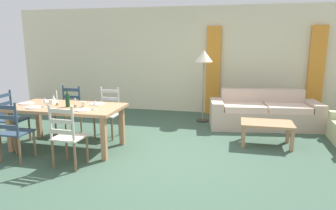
% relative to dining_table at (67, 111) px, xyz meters
% --- Properties ---
extents(ground_plane, '(9.60, 9.60, 0.02)m').
position_rel_dining_table_xyz_m(ground_plane, '(1.57, 0.00, -0.67)').
color(ground_plane, '#395442').
extents(wall_far, '(9.60, 0.16, 2.70)m').
position_rel_dining_table_xyz_m(wall_far, '(1.57, 3.30, 0.69)').
color(wall_far, beige).
rests_on(wall_far, ground_plane).
extents(curtain_panel_left, '(0.35, 0.08, 2.20)m').
position_rel_dining_table_xyz_m(curtain_panel_left, '(2.23, 3.16, 0.44)').
color(curtain_panel_left, orange).
rests_on(curtain_panel_left, ground_plane).
extents(curtain_panel_right, '(0.35, 0.08, 2.20)m').
position_rel_dining_table_xyz_m(curtain_panel_right, '(4.63, 3.16, 0.44)').
color(curtain_panel_right, orange).
rests_on(curtain_panel_right, ground_plane).
extents(dining_table, '(1.90, 0.96, 0.75)m').
position_rel_dining_table_xyz_m(dining_table, '(0.00, 0.00, 0.00)').
color(dining_table, tan).
rests_on(dining_table, ground_plane).
extents(dining_chair_near_left, '(0.43, 0.41, 0.96)m').
position_rel_dining_table_xyz_m(dining_chair_near_left, '(-0.49, -0.71, -0.19)').
color(dining_chair_near_left, '#314358').
rests_on(dining_chair_near_left, ground_plane).
extents(dining_chair_near_right, '(0.43, 0.42, 0.96)m').
position_rel_dining_table_xyz_m(dining_chair_near_right, '(0.45, -0.75, -0.19)').
color(dining_chair_near_right, beige).
rests_on(dining_chair_near_right, ground_plane).
extents(dining_chair_far_left, '(0.43, 0.41, 0.96)m').
position_rel_dining_table_xyz_m(dining_chair_far_left, '(-0.42, 0.77, -0.19)').
color(dining_chair_far_left, '#2D455D').
rests_on(dining_chair_far_left, ground_plane).
extents(dining_chair_far_right, '(0.43, 0.41, 0.96)m').
position_rel_dining_table_xyz_m(dining_chair_far_right, '(0.41, 0.76, -0.19)').
color(dining_chair_far_right, beige).
rests_on(dining_chair_far_right, ground_plane).
extents(dining_chair_head_west, '(0.40, 0.42, 0.96)m').
position_rel_dining_table_xyz_m(dining_chair_head_west, '(-1.13, -0.01, -0.19)').
color(dining_chair_head_west, '#2C4257').
rests_on(dining_chair_head_west, ground_plane).
extents(dinner_plate_near_left, '(0.24, 0.24, 0.02)m').
position_rel_dining_table_xyz_m(dinner_plate_near_left, '(-0.45, -0.25, 0.10)').
color(dinner_plate_near_left, white).
rests_on(dinner_plate_near_left, dining_table).
extents(fork_near_left, '(0.02, 0.17, 0.01)m').
position_rel_dining_table_xyz_m(fork_near_left, '(-0.60, -0.25, 0.09)').
color(fork_near_left, silver).
rests_on(fork_near_left, dining_table).
extents(dinner_plate_near_right, '(0.24, 0.24, 0.02)m').
position_rel_dining_table_xyz_m(dinner_plate_near_right, '(0.45, -0.25, 0.10)').
color(dinner_plate_near_right, white).
rests_on(dinner_plate_near_right, dining_table).
extents(fork_near_right, '(0.03, 0.17, 0.01)m').
position_rel_dining_table_xyz_m(fork_near_right, '(0.30, -0.25, 0.09)').
color(fork_near_right, silver).
rests_on(fork_near_right, dining_table).
extents(dinner_plate_far_left, '(0.24, 0.24, 0.02)m').
position_rel_dining_table_xyz_m(dinner_plate_far_left, '(-0.45, 0.25, 0.10)').
color(dinner_plate_far_left, white).
rests_on(dinner_plate_far_left, dining_table).
extents(fork_far_left, '(0.03, 0.17, 0.01)m').
position_rel_dining_table_xyz_m(fork_far_left, '(-0.60, 0.25, 0.09)').
color(fork_far_left, silver).
rests_on(fork_far_left, dining_table).
extents(dinner_plate_far_right, '(0.24, 0.24, 0.02)m').
position_rel_dining_table_xyz_m(dinner_plate_far_right, '(0.45, 0.25, 0.10)').
color(dinner_plate_far_right, white).
rests_on(dinner_plate_far_right, dining_table).
extents(fork_far_right, '(0.02, 0.17, 0.01)m').
position_rel_dining_table_xyz_m(fork_far_right, '(0.30, 0.25, 0.09)').
color(fork_far_right, silver).
rests_on(fork_far_right, dining_table).
extents(dinner_plate_head_west, '(0.24, 0.24, 0.02)m').
position_rel_dining_table_xyz_m(dinner_plate_head_west, '(-0.78, 0.00, 0.10)').
color(dinner_plate_head_west, white).
rests_on(dinner_plate_head_west, dining_table).
extents(fork_head_west, '(0.03, 0.17, 0.01)m').
position_rel_dining_table_xyz_m(fork_head_west, '(-0.93, 0.00, 0.09)').
color(fork_head_west, silver).
rests_on(fork_head_west, dining_table).
extents(wine_bottle, '(0.07, 0.07, 0.32)m').
position_rel_dining_table_xyz_m(wine_bottle, '(0.07, -0.05, 0.20)').
color(wine_bottle, '#143819').
rests_on(wine_bottle, dining_table).
extents(wine_glass_near_left, '(0.06, 0.06, 0.16)m').
position_rel_dining_table_xyz_m(wine_glass_near_left, '(-0.31, -0.13, 0.20)').
color(wine_glass_near_left, white).
rests_on(wine_glass_near_left, dining_table).
extents(wine_glass_near_right, '(0.06, 0.06, 0.16)m').
position_rel_dining_table_xyz_m(wine_glass_near_right, '(0.61, -0.14, 0.20)').
color(wine_glass_near_right, white).
rests_on(wine_glass_near_right, dining_table).
extents(wine_glass_far_left, '(0.06, 0.06, 0.16)m').
position_rel_dining_table_xyz_m(wine_glass_far_left, '(-0.32, 0.13, 0.20)').
color(wine_glass_far_left, white).
rests_on(wine_glass_far_left, dining_table).
extents(coffee_cup_primary, '(0.07, 0.07, 0.09)m').
position_rel_dining_table_xyz_m(coffee_cup_primary, '(0.33, 0.01, 0.13)').
color(coffee_cup_primary, beige).
rests_on(coffee_cup_primary, dining_table).
extents(coffee_cup_secondary, '(0.07, 0.07, 0.09)m').
position_rel_dining_table_xyz_m(coffee_cup_secondary, '(-0.32, 0.05, 0.13)').
color(coffee_cup_secondary, beige).
rests_on(coffee_cup_secondary, dining_table).
extents(candle_tall, '(0.05, 0.05, 0.26)m').
position_rel_dining_table_xyz_m(candle_tall, '(-0.18, 0.02, 0.16)').
color(candle_tall, '#998C66').
rests_on(candle_tall, dining_table).
extents(candle_short, '(0.05, 0.05, 0.16)m').
position_rel_dining_table_xyz_m(candle_short, '(0.20, -0.04, 0.13)').
color(candle_short, '#998C66').
rests_on(candle_short, dining_table).
extents(couch, '(2.37, 1.13, 0.80)m').
position_rel_dining_table_xyz_m(couch, '(3.42, 2.15, -0.37)').
color(couch, beige).
rests_on(couch, ground_plane).
extents(coffee_table, '(0.90, 0.56, 0.42)m').
position_rel_dining_table_xyz_m(coffee_table, '(3.38, 0.93, -0.31)').
color(coffee_table, tan).
rests_on(coffee_table, ground_plane).
extents(standing_lamp, '(0.40, 0.40, 1.64)m').
position_rel_dining_table_xyz_m(standing_lamp, '(2.08, 2.33, 0.75)').
color(standing_lamp, '#332D28').
rests_on(standing_lamp, ground_plane).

